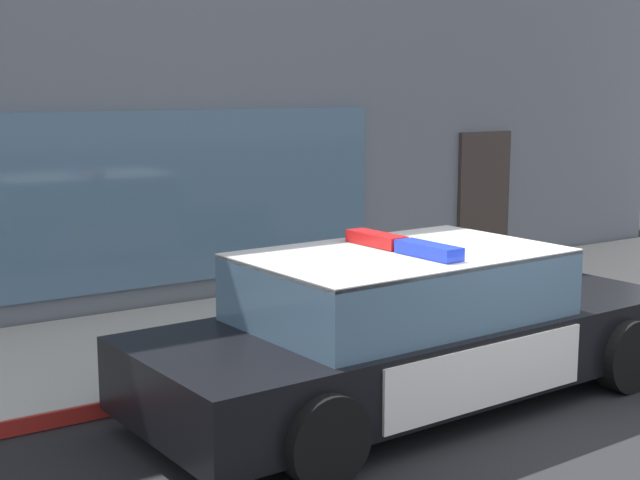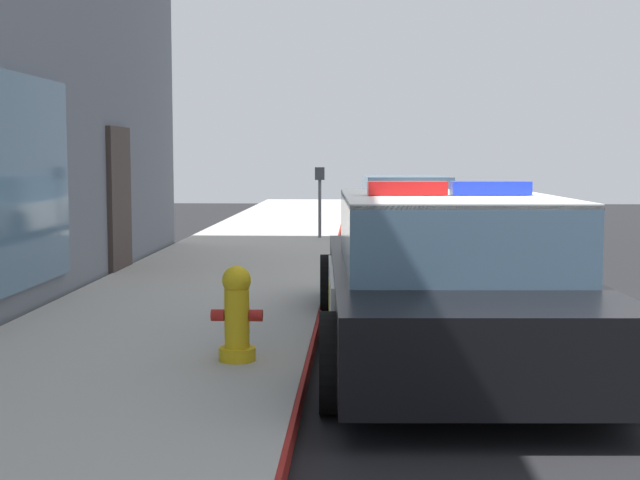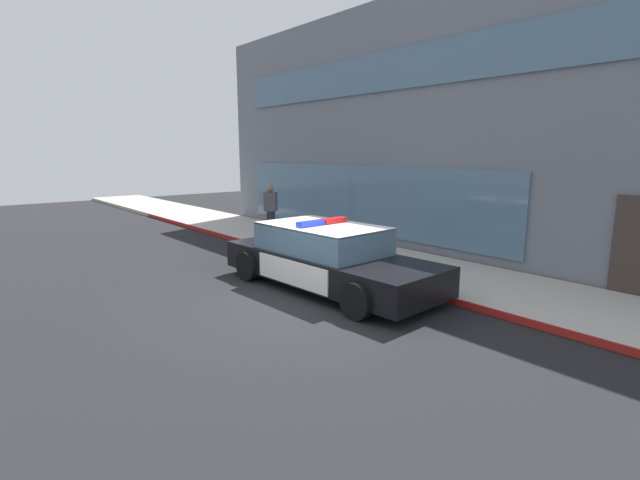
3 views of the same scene
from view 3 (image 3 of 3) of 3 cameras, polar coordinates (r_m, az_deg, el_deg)
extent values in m
plane|color=black|center=(9.08, -2.14, -8.02)|extent=(48.00, 48.00, 0.00)
cube|color=#B2ADA3|center=(11.60, 12.46, -3.70)|extent=(48.00, 2.87, 0.15)
cube|color=maroon|center=(10.52, 7.61, -5.03)|extent=(28.80, 0.04, 0.14)
cube|color=slate|center=(17.08, 20.95, 12.39)|extent=(18.96, 8.80, 7.22)
cube|color=slate|center=(15.00, 4.25, 5.11)|extent=(11.37, 0.08, 2.10)
cube|color=slate|center=(13.58, 11.63, 20.20)|extent=(15.92, 0.08, 1.10)
cube|color=black|center=(10.03, 1.09, -3.22)|extent=(5.27, 2.10, 0.60)
cube|color=silver|center=(8.89, 8.50, -4.07)|extent=(1.84, 1.92, 0.05)
cube|color=silver|center=(11.35, -5.24, -0.75)|extent=(1.53, 1.91, 0.05)
cube|color=silver|center=(10.76, 4.41, -2.28)|extent=(2.18, 0.12, 0.51)
cube|color=silver|center=(9.50, -3.55, -4.04)|extent=(2.18, 0.12, 0.51)
cube|color=yellow|center=(10.77, 4.47, -2.26)|extent=(0.22, 0.02, 0.26)
cube|color=slate|center=(10.06, 0.29, 0.15)|extent=(2.77, 1.81, 0.60)
cube|color=silver|center=(10.01, 0.29, 1.78)|extent=(2.77, 1.81, 0.04)
cube|color=red|center=(10.22, 1.69, 2.42)|extent=(0.23, 0.65, 0.11)
cube|color=blue|center=(9.77, -1.18, 2.03)|extent=(0.23, 0.65, 0.11)
cylinder|color=black|center=(9.68, 12.24, -4.97)|extent=(0.69, 0.25, 0.68)
cylinder|color=black|center=(8.27, 4.54, -7.48)|extent=(0.69, 0.25, 0.68)
cylinder|color=black|center=(11.92, -1.29, -1.75)|extent=(0.69, 0.25, 0.68)
cylinder|color=black|center=(10.81, -8.87, -3.19)|extent=(0.69, 0.25, 0.68)
cylinder|color=gold|center=(11.83, 4.24, -2.57)|extent=(0.28, 0.28, 0.10)
cylinder|color=gold|center=(11.77, 4.25, -1.27)|extent=(0.19, 0.19, 0.45)
sphere|color=gold|center=(11.71, 4.27, 0.13)|extent=(0.22, 0.22, 0.22)
cylinder|color=#B21E19|center=(11.70, 4.28, 0.50)|extent=(0.06, 0.06, 0.05)
cylinder|color=#B21E19|center=(11.66, 3.74, -1.26)|extent=(0.09, 0.10, 0.09)
cylinder|color=#B21E19|center=(11.86, 4.76, -1.07)|extent=(0.09, 0.10, 0.09)
cylinder|color=#B21E19|center=(11.67, 4.77, -1.47)|extent=(0.10, 0.12, 0.12)
cylinder|color=#23232D|center=(15.52, -6.05, 2.01)|extent=(0.28, 0.28, 0.85)
cube|color=#4C4C51|center=(15.43, -6.10, 4.71)|extent=(0.48, 0.45, 0.62)
sphere|color=#8C664C|center=(15.39, -6.14, 6.31)|extent=(0.24, 0.24, 0.24)
camera|label=1|loc=(12.37, -38.61, 7.82)|focal=50.95mm
camera|label=2|loc=(16.54, -14.45, 6.20)|focal=50.19mm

